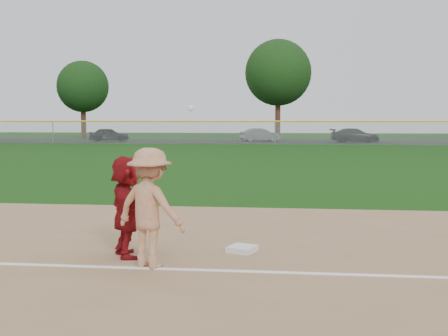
# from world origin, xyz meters

# --- Properties ---
(ground) EXTENTS (160.00, 160.00, 0.00)m
(ground) POSITION_xyz_m (0.00, 0.00, 0.00)
(ground) COLOR #113C0B
(ground) RESTS_ON ground
(foul_line) EXTENTS (60.00, 0.10, 0.01)m
(foul_line) POSITION_xyz_m (0.00, -0.80, 0.03)
(foul_line) COLOR white
(foul_line) RESTS_ON infield_dirt
(parking_asphalt) EXTENTS (120.00, 10.00, 0.01)m
(parking_asphalt) POSITION_xyz_m (0.00, 46.00, 0.01)
(parking_asphalt) COLOR black
(parking_asphalt) RESTS_ON ground
(first_base) EXTENTS (0.54, 0.54, 0.09)m
(first_base) POSITION_xyz_m (0.43, 0.40, 0.07)
(first_base) COLOR silver
(first_base) RESTS_ON infield_dirt
(base_runner) EXTENTS (1.12, 1.53, 1.60)m
(base_runner) POSITION_xyz_m (-1.36, -0.12, 0.82)
(base_runner) COLOR maroon
(base_runner) RESTS_ON infield_dirt
(car_left) EXTENTS (4.12, 2.46, 1.31)m
(car_left) POSITION_xyz_m (-16.37, 44.92, 0.67)
(car_left) COLOR black
(car_left) RESTS_ON parking_asphalt
(car_mid) EXTENTS (4.12, 2.57, 1.28)m
(car_mid) POSITION_xyz_m (-1.56, 46.22, 0.65)
(car_mid) COLOR #5C5E63
(car_mid) RESTS_ON parking_asphalt
(car_right) EXTENTS (4.73, 2.42, 1.31)m
(car_right) POSITION_xyz_m (7.35, 44.94, 0.67)
(car_right) COLOR black
(car_right) RESTS_ON parking_asphalt
(first_base_play) EXTENTS (1.30, 1.04, 2.38)m
(first_base_play) POSITION_xyz_m (-0.84, -0.69, 0.90)
(first_base_play) COLOR #A2A2A4
(first_base_play) RESTS_ON infield_dirt
(outfield_fence) EXTENTS (110.00, 0.12, 110.00)m
(outfield_fence) POSITION_xyz_m (0.00, 40.00, 1.96)
(outfield_fence) COLOR #999EA0
(outfield_fence) RESTS_ON ground
(tree_1) EXTENTS (5.80, 5.80, 8.75)m
(tree_1) POSITION_xyz_m (-22.00, 53.00, 5.83)
(tree_1) COLOR #392014
(tree_1) RESTS_ON ground
(tree_2) EXTENTS (7.00, 7.00, 10.58)m
(tree_2) POSITION_xyz_m (0.00, 51.50, 7.06)
(tree_2) COLOR #3E2416
(tree_2) RESTS_ON ground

